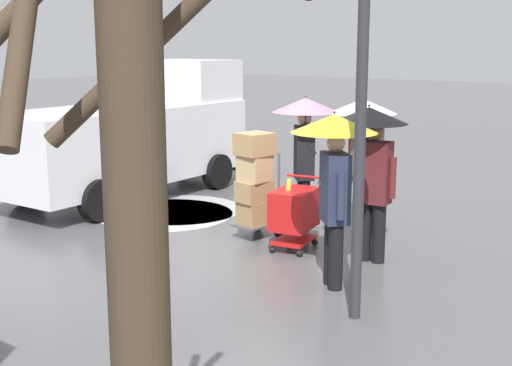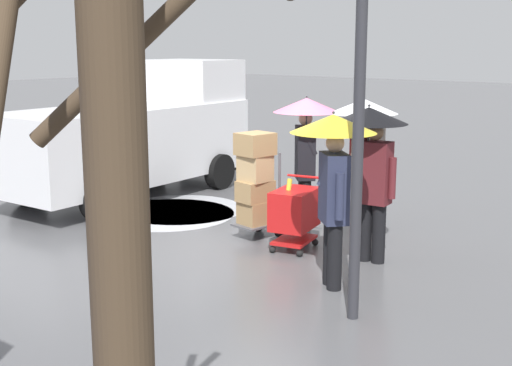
# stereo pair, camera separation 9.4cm
# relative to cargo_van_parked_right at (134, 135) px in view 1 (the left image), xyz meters

# --- Properties ---
(ground_plane) EXTENTS (90.00, 90.00, 0.00)m
(ground_plane) POSITION_rel_cargo_van_parked_right_xyz_m (-4.04, 1.10, -1.18)
(ground_plane) COLOR #5B5B5E
(slush_patch_under_van) EXTENTS (2.29, 2.29, 0.01)m
(slush_patch_under_van) POSITION_rel_cargo_van_parked_right_xyz_m (-1.54, 0.38, -1.18)
(slush_patch_under_van) COLOR #ADAFB5
(slush_patch_under_van) RESTS_ON ground
(slush_patch_far_side) EXTENTS (2.35, 2.35, 0.01)m
(slush_patch_far_side) POSITION_rel_cargo_van_parked_right_xyz_m (-1.62, 0.78, -1.18)
(slush_patch_far_side) COLOR silver
(slush_patch_far_side) RESTS_ON ground
(cargo_van_parked_right) EXTENTS (2.42, 5.44, 2.60)m
(cargo_van_parked_right) POSITION_rel_cargo_van_parked_right_xyz_m (0.00, 0.00, 0.00)
(cargo_van_parked_right) COLOR white
(cargo_van_parked_right) RESTS_ON ground
(shopping_cart_vendor) EXTENTS (0.72, 0.92, 1.04)m
(shopping_cart_vendor) POSITION_rel_cargo_van_parked_right_xyz_m (-4.57, 1.08, -0.61)
(shopping_cart_vendor) COLOR red
(shopping_cart_vendor) RESTS_ON ground
(hand_dolly_boxes) EXTENTS (0.59, 0.76, 1.63)m
(hand_dolly_boxes) POSITION_rel_cargo_van_parked_right_xyz_m (-3.76, 0.98, -0.26)
(hand_dolly_boxes) COLOR #515156
(hand_dolly_boxes) RESTS_ON ground
(pedestrian_pink_side) EXTENTS (1.04, 1.04, 2.15)m
(pedestrian_pink_side) POSITION_rel_cargo_van_parked_right_xyz_m (-5.67, 0.88, 0.39)
(pedestrian_pink_side) COLOR black
(pedestrian_pink_side) RESTS_ON ground
(pedestrian_black_side) EXTENTS (1.04, 1.04, 2.15)m
(pedestrian_black_side) POSITION_rel_cargo_van_parked_right_xyz_m (-4.90, -0.30, 0.39)
(pedestrian_black_side) COLOR black
(pedestrian_black_side) RESTS_ON ground
(pedestrian_white_side) EXTENTS (1.04, 1.04, 2.15)m
(pedestrian_white_side) POSITION_rel_cargo_van_parked_right_xyz_m (-4.07, 0.10, 0.41)
(pedestrian_white_side) COLOR black
(pedestrian_white_side) RESTS_ON ground
(pedestrian_far_side) EXTENTS (1.04, 1.04, 2.15)m
(pedestrian_far_side) POSITION_rel_cargo_van_parked_right_xyz_m (-5.80, 2.03, 0.41)
(pedestrian_far_side) COLOR black
(pedestrian_far_side) RESTS_ON ground
(bare_tree_near) EXTENTS (1.15, 1.15, 3.85)m
(bare_tree_near) POSITION_rel_cargo_van_parked_right_xyz_m (-8.13, 7.24, 0.81)
(bare_tree_near) COLOR #423323
(bare_tree_near) RESTS_ON ground
(street_lamp) EXTENTS (0.28, 0.28, 3.86)m
(street_lamp) POSITION_rel_cargo_van_parked_right_xyz_m (-6.55, 2.75, 1.19)
(street_lamp) COLOR #2D2D33
(street_lamp) RESTS_ON ground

